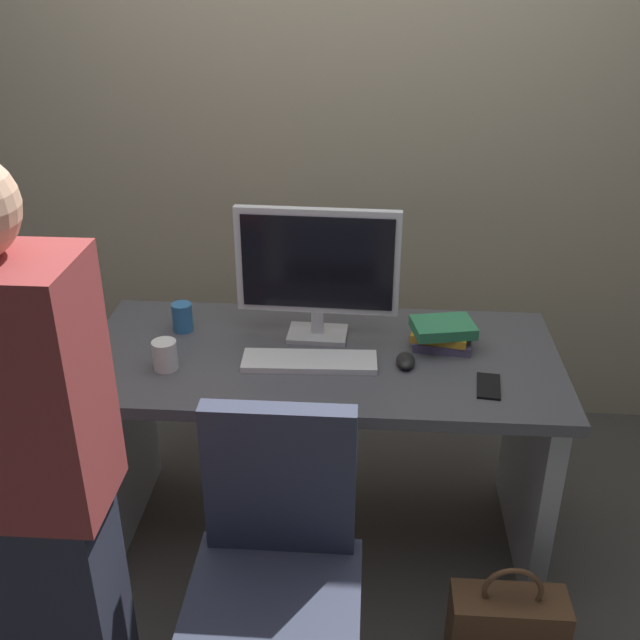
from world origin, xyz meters
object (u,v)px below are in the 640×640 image
Objects in this scene: desk at (321,412)px; cell_phone at (489,386)px; keyboard at (310,361)px; book_stack at (442,334)px; monitor at (317,267)px; cup_near_keyboard at (165,355)px; person_at_desk at (26,501)px; handbag at (507,629)px; cup_by_monitor at (182,317)px; office_chair at (276,601)px; mouse at (406,361)px.

desk is 0.60m from cell_phone.
keyboard is 0.45m from book_stack.
keyboard is at bearing -93.48° from monitor.
desk is 0.57m from cup_near_keyboard.
handbag is at bearing 15.97° from person_at_desk.
monitor reaches higher than keyboard.
cup_by_monitor reaches higher than desk.
person_at_desk reaches higher than office_chair.
mouse is at bearing -133.16° from book_stack.
mouse is at bearing 123.94° from handbag.
desk is 1.66× the size of office_chair.
office_chair is 4.23× the size of book_stack.
handbag is (0.59, -0.53, -0.39)m from desk.
office_chair reaches higher than keyboard.
monitor reaches higher than mouse.
cell_phone is at bearing -25.05° from mouse.
mouse is at bearing -11.27° from desk.
person_at_desk is 1.43m from handbag.
person_at_desk reaches higher than cup_near_keyboard.
cell_phone is at bearing 31.81° from person_at_desk.
monitor is at bearing 28.34° from cup_near_keyboard.
handbag is (1.08, -0.66, -0.67)m from cup_by_monitor.
monitor is at bearing 84.47° from keyboard.
cup_by_monitor reaches higher than cell_phone.
keyboard is at bearing 143.70° from handbag.
desk is at bearing 168.73° from mouse.
handbag is at bearing -56.06° from mouse.
office_chair is at bearing -129.22° from cell_phone.
cup_by_monitor is at bearing 176.10° from book_stack.
mouse reaches higher than handbag.
person_at_desk is at bearing -136.65° from book_stack.
person_at_desk is at bearing -127.65° from keyboard.
cell_phone is (1.01, -0.04, -0.04)m from cup_near_keyboard.
cup_by_monitor is (-0.76, 0.19, 0.03)m from mouse.
office_chair reaches higher than mouse.
person_at_desk is 7.38× the size of book_stack.
office_chair is 9.40× the size of mouse.
mouse is at bearing 42.83° from person_at_desk.
desk is at bearing 55.13° from person_at_desk.
book_stack is at bearing 123.77° from cell_phone.
desk is at bearing -15.61° from cup_by_monitor.
keyboard is 1.00m from handbag.
cell_phone is at bearing -63.14° from book_stack.
person_at_desk reaches higher than book_stack.
cup_near_keyboard is at bearing -151.66° from monitor.
monitor is at bearing 59.47° from person_at_desk.
cup_by_monitor is at bearing 83.45° from person_at_desk.
cell_phone is 0.72m from handbag.
cell_phone is (0.59, 0.57, 0.33)m from office_chair.
keyboard is at bearing 54.39° from person_at_desk.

